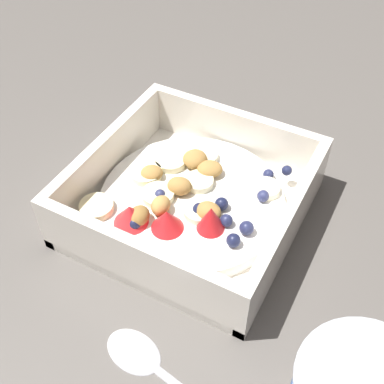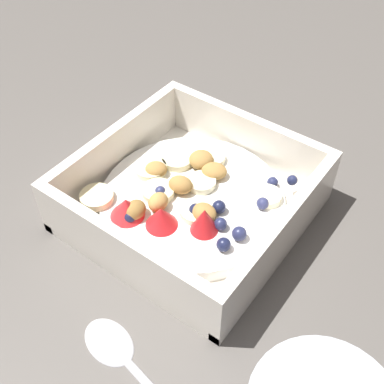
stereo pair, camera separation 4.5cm
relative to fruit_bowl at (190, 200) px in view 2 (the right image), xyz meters
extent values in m
plane|color=#56514C|center=(0.01, 0.02, -0.02)|extent=(2.40, 2.40, 0.00)
cube|color=white|center=(0.00, 0.00, -0.01)|extent=(0.20, 0.20, 0.01)
cube|color=white|center=(0.00, -0.09, 0.01)|extent=(0.20, 0.01, 0.06)
cube|color=white|center=(0.00, 0.09, 0.01)|extent=(0.20, 0.01, 0.06)
cube|color=white|center=(-0.10, 0.00, 0.01)|extent=(0.01, 0.18, 0.06)
cube|color=white|center=(0.09, 0.00, 0.01)|extent=(0.01, 0.18, 0.06)
cylinder|color=white|center=(0.00, 0.00, 0.00)|extent=(0.17, 0.17, 0.01)
cylinder|color=#F4EAB7|center=(-0.05, -0.01, 0.01)|extent=(0.03, 0.03, 0.01)
cylinder|color=beige|center=(0.05, -0.07, 0.01)|extent=(0.04, 0.04, 0.01)
cylinder|color=#F4EAB7|center=(-0.03, -0.04, 0.01)|extent=(0.04, 0.04, 0.01)
cylinder|color=#F4EAB7|center=(0.00, -0.05, 0.01)|extent=(0.05, 0.05, 0.01)
cylinder|color=#F7EFC6|center=(0.02, 0.02, 0.01)|extent=(0.04, 0.04, 0.01)
cylinder|color=#F4EAB7|center=(0.02, -0.03, 0.01)|extent=(0.04, 0.04, 0.01)
cylinder|color=#F7EFC6|center=(-0.04, 0.06, 0.01)|extent=(0.04, 0.04, 0.01)
cylinder|color=#F7EFC6|center=(-0.02, 0.00, 0.01)|extent=(0.03, 0.03, 0.01)
cone|color=red|center=(0.05, -0.03, 0.01)|extent=(0.04, 0.04, 0.02)
cone|color=red|center=(0.04, 0.00, 0.01)|extent=(0.04, 0.04, 0.02)
cone|color=red|center=(0.02, 0.03, 0.02)|extent=(0.03, 0.03, 0.03)
sphere|color=#23284C|center=(0.01, 0.04, 0.01)|extent=(0.01, 0.01, 0.01)
sphere|color=#23284C|center=(-0.06, 0.05, 0.01)|extent=(0.01, 0.01, 0.01)
sphere|color=#191E3D|center=(-0.07, 0.07, 0.01)|extent=(0.01, 0.01, 0.01)
sphere|color=#191E3D|center=(0.03, 0.06, 0.01)|extent=(0.01, 0.01, 0.01)
sphere|color=#191E3D|center=(0.02, 0.02, 0.01)|extent=(0.01, 0.01, 0.01)
sphere|color=navy|center=(0.02, -0.02, 0.01)|extent=(0.01, 0.01, 0.01)
sphere|color=#191E3D|center=(0.06, -0.03, 0.01)|extent=(0.01, 0.01, 0.01)
sphere|color=#191E3D|center=(0.00, 0.03, 0.01)|extent=(0.01, 0.01, 0.01)
sphere|color=#23284C|center=(0.01, 0.06, 0.01)|extent=(0.01, 0.01, 0.01)
sphere|color=navy|center=(-0.03, 0.06, 0.01)|extent=(0.01, 0.01, 0.01)
ellipsoid|color=olive|center=(0.05, -0.03, 0.01)|extent=(0.02, 0.02, 0.02)
ellipsoid|color=#AD7F42|center=(0.01, 0.03, 0.01)|extent=(0.02, 0.02, 0.02)
ellipsoid|color=#AD7F42|center=(0.00, -0.01, 0.01)|extent=(0.02, 0.03, 0.02)
ellipsoid|color=#AD7F42|center=(-0.04, -0.02, 0.01)|extent=(0.03, 0.03, 0.02)
ellipsoid|color=#AD7F42|center=(-0.01, -0.05, 0.01)|extent=(0.03, 0.03, 0.01)
ellipsoid|color=tan|center=(0.03, -0.02, 0.01)|extent=(0.02, 0.02, 0.02)
ellipsoid|color=#AD7F42|center=(-0.04, 0.00, 0.01)|extent=(0.03, 0.03, 0.01)
ellipsoid|color=silver|center=(0.15, 0.03, -0.02)|extent=(0.04, 0.05, 0.01)
camera|label=1|loc=(0.28, 0.15, 0.34)|focal=45.65mm
camera|label=2|loc=(0.25, 0.19, 0.34)|focal=45.65mm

